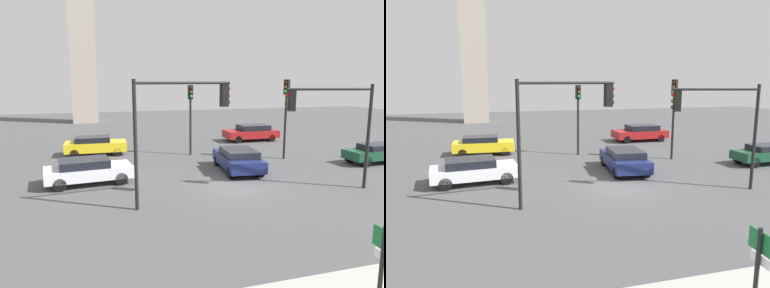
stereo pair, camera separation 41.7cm
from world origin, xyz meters
TOP-DOWN VIEW (x-y plane):
  - ground_plane at (0.00, 0.00)m, footprint 93.88×93.88m
  - direction_sign at (-1.23, -10.79)m, footprint 0.15×0.79m
  - traffic_light_0 at (5.99, 5.24)m, footprint 0.49×0.44m
  - traffic_light_1 at (4.35, -1.61)m, footprint 4.23×1.19m
  - traffic_light_2 at (0.12, 8.41)m, footprint 0.33×0.47m
  - traffic_light_3 at (-3.30, -1.68)m, footprint 4.43×0.66m
  - car_0 at (-6.61, 10.36)m, footprint 4.43×2.10m
  - car_1 at (11.08, 2.28)m, footprint 4.08×1.74m
  - car_2 at (1.49, 2.95)m, footprint 2.58×4.79m
  - car_3 at (7.17, 12.82)m, footprint 4.78×2.22m
  - car_4 at (-7.22, 2.76)m, footprint 4.64×2.43m

SIDE VIEW (x-z plane):
  - ground_plane at x=0.00m, z-range 0.00..0.00m
  - car_1 at x=11.08m, z-range 0.07..1.35m
  - car_4 at x=-7.22m, z-range 0.06..1.40m
  - car_0 at x=-6.61m, z-range 0.05..1.42m
  - car_2 at x=1.49m, z-range 0.05..1.44m
  - car_3 at x=7.17m, z-range 0.05..1.49m
  - direction_sign at x=-1.23m, z-range 0.42..2.66m
  - traffic_light_2 at x=0.12m, z-range 1.01..6.08m
  - traffic_light_1 at x=4.35m, z-range 1.16..6.41m
  - traffic_light_0 at x=5.99m, z-range 1.06..6.53m
  - traffic_light_3 at x=-3.30m, z-range 1.26..6.74m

